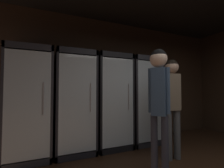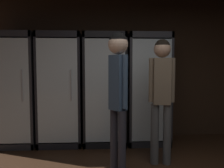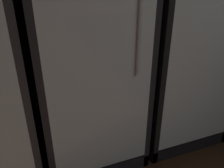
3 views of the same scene
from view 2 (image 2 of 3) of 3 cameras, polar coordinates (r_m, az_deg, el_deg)
wall_back at (r=4.29m, az=5.97°, el=5.21°), size 6.00×0.06×2.80m
cooler_far_left at (r=4.17m, az=-23.17°, el=-1.54°), size 0.72×0.70×1.90m
cooler_left at (r=3.97m, az=-12.89°, el=-1.48°), size 0.72×0.70×1.90m
cooler_center at (r=3.91m, az=-1.93°, el=-1.58°), size 0.72×0.70×1.90m
cooler_right at (r=4.00m, az=8.95°, el=-1.59°), size 0.72×0.70×1.90m
shopper_near at (r=3.05m, az=12.72°, el=-0.95°), size 0.35×0.22×1.70m
shopper_far at (r=2.52m, az=1.57°, el=0.02°), size 0.23×0.24×1.72m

